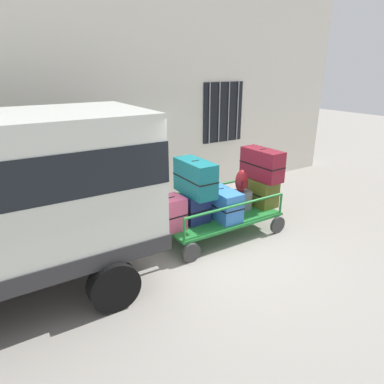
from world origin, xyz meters
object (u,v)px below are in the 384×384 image
(suitcase_left_bottom, at_px, (171,213))
(suitcase_midleft_middle, at_px, (195,178))
(suitcase_midleft_bottom, at_px, (195,208))
(suitcase_right_bottom, at_px, (261,192))
(suitcase_center_bottom, at_px, (220,203))
(backpack, at_px, (242,181))
(suitcase_midright_bottom, at_px, (240,200))
(suitcase_right_middle, at_px, (262,164))
(luggage_cart, at_px, (218,218))

(suitcase_left_bottom, relative_size, suitcase_midleft_middle, 0.65)
(suitcase_midleft_bottom, xyz_separation_m, suitcase_right_bottom, (1.60, -0.02, 0.01))
(suitcase_left_bottom, bearing_deg, suitcase_center_bottom, -1.18)
(suitcase_left_bottom, distance_m, backpack, 1.60)
(suitcase_left_bottom, relative_size, suitcase_center_bottom, 0.61)
(suitcase_midright_bottom, distance_m, suitcase_right_middle, 0.85)
(suitcase_right_bottom, bearing_deg, suitcase_midleft_bottom, 179.43)
(suitcase_midright_bottom, bearing_deg, suitcase_right_middle, 1.13)
(suitcase_midleft_bottom, relative_size, suitcase_right_middle, 0.59)
(suitcase_right_bottom, xyz_separation_m, backpack, (-0.56, -0.03, 0.35))
(suitcase_midleft_bottom, bearing_deg, backpack, -2.65)
(suitcase_midleft_bottom, bearing_deg, suitcase_right_middle, 0.21)
(suitcase_midleft_middle, bearing_deg, luggage_cart, -1.71)
(suitcase_center_bottom, height_order, suitcase_midright_bottom, suitcase_center_bottom)
(suitcase_left_bottom, relative_size, suitcase_right_middle, 0.64)
(suitcase_left_bottom, height_order, suitcase_right_bottom, suitcase_left_bottom)
(suitcase_midright_bottom, bearing_deg, suitcase_midleft_bottom, 179.74)
(luggage_cart, relative_size, suitcase_left_bottom, 3.95)
(luggage_cart, xyz_separation_m, suitcase_right_middle, (1.06, 0.01, 0.93))
(suitcase_midleft_middle, distance_m, suitcase_right_bottom, 1.70)
(luggage_cart, relative_size, suitcase_midleft_middle, 2.58)
(suitcase_midleft_bottom, bearing_deg, luggage_cart, -0.36)
(suitcase_midleft_bottom, xyz_separation_m, suitcase_midright_bottom, (1.06, -0.00, -0.07))
(backpack, bearing_deg, suitcase_right_middle, 5.50)
(suitcase_center_bottom, distance_m, backpack, 0.61)
(suitcase_left_bottom, xyz_separation_m, suitcase_midright_bottom, (1.60, 0.01, -0.10))
(luggage_cart, bearing_deg, suitcase_right_middle, 0.49)
(suitcase_right_middle, bearing_deg, suitcase_midright_bottom, -178.87)
(suitcase_midright_bottom, bearing_deg, luggage_cart, 179.85)
(suitcase_left_bottom, bearing_deg, luggage_cart, 0.83)
(suitcase_midleft_middle, xyz_separation_m, backpack, (1.04, -0.06, -0.23))
(suitcase_center_bottom, distance_m, suitcase_right_middle, 1.22)
(suitcase_midleft_bottom, distance_m, suitcase_right_bottom, 1.60)
(suitcase_center_bottom, bearing_deg, suitcase_midright_bottom, 3.87)
(suitcase_left_bottom, xyz_separation_m, backpack, (1.57, -0.03, 0.33))
(luggage_cart, bearing_deg, suitcase_midleft_bottom, 179.64)
(luggage_cart, relative_size, suitcase_right_bottom, 3.45)
(suitcase_midright_bottom, height_order, suitcase_right_bottom, suitcase_right_bottom)
(suitcase_midleft_middle, height_order, suitcase_right_bottom, suitcase_midleft_middle)
(suitcase_center_bottom, bearing_deg, suitcase_right_middle, 2.50)
(suitcase_midleft_middle, relative_size, suitcase_right_bottom, 1.33)
(suitcase_right_bottom, relative_size, backpack, 1.55)
(suitcase_midright_bottom, relative_size, suitcase_right_middle, 0.44)
(suitcase_midleft_bottom, height_order, suitcase_right_bottom, suitcase_right_bottom)
(suitcase_left_bottom, xyz_separation_m, suitcase_right_middle, (2.13, 0.02, 0.57))
(suitcase_center_bottom, bearing_deg, suitcase_left_bottom, 178.82)
(suitcase_center_bottom, xyz_separation_m, suitcase_right_middle, (1.06, 0.05, 0.59))
(suitcase_midleft_middle, bearing_deg, backpack, -3.34)
(suitcase_left_bottom, distance_m, suitcase_midleft_middle, 0.77)
(suitcase_right_middle, relative_size, backpack, 2.11)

